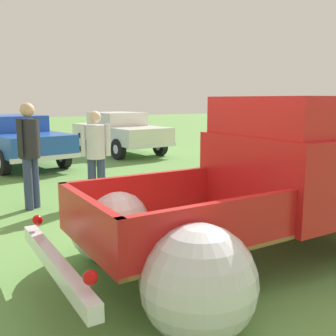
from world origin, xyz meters
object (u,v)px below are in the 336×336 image
at_px(vintage_pickup_truck, 272,194).
at_px(spectator_1, 96,151).
at_px(spectator_0, 29,149).
at_px(show_car_2, 119,131).
at_px(show_car_1, 13,138).

xyz_separation_m(vintage_pickup_truck, spectator_1, (-0.88, 3.48, 0.20)).
bearing_deg(spectator_0, spectator_1, 43.77).
distance_m(show_car_2, spectator_1, 6.90).
bearing_deg(show_car_2, show_car_1, -83.20).
relative_size(vintage_pickup_truck, show_car_1, 0.95).
height_order(spectator_0, spectator_1, spectator_0).
relative_size(show_car_1, spectator_0, 2.67).
height_order(show_car_1, spectator_0, spectator_0).
xyz_separation_m(show_car_1, spectator_0, (-0.68, -5.20, 0.27)).
height_order(show_car_1, show_car_2, same).
relative_size(show_car_1, show_car_2, 1.10).
xyz_separation_m(vintage_pickup_truck, spectator_0, (-2.01, 3.65, 0.30)).
xyz_separation_m(show_car_1, show_car_2, (3.68, 0.73, -0.00)).
height_order(vintage_pickup_truck, spectator_1, vintage_pickup_truck).
bearing_deg(show_car_2, spectator_0, -40.78).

